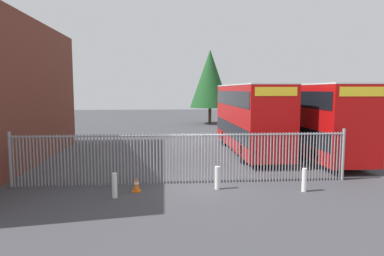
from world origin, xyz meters
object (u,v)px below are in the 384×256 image
(double_decker_bus_behind_fence_left, at_px, (312,117))
(bollard_near_right, at_px, (304,180))
(bollard_near_left, at_px, (115,185))
(bollard_center_front, at_px, (217,178))
(double_decker_bus_near_gate, at_px, (249,116))
(traffic_cone_by_gate, at_px, (136,185))

(double_decker_bus_behind_fence_left, distance_m, bollard_near_right, 8.44)
(bollard_near_left, height_order, bollard_center_front, same)
(bollard_near_right, bearing_deg, bollard_center_front, 170.04)
(double_decker_bus_near_gate, height_order, double_decker_bus_behind_fence_left, same)
(double_decker_bus_behind_fence_left, bearing_deg, bollard_near_left, -144.88)
(double_decker_bus_near_gate, bearing_deg, traffic_cone_by_gate, -128.33)
(bollard_center_front, bearing_deg, double_decker_bus_behind_fence_left, 44.91)
(double_decker_bus_behind_fence_left, height_order, bollard_near_left, double_decker_bus_behind_fence_left)
(double_decker_bus_behind_fence_left, xyz_separation_m, bollard_center_front, (-6.88, -6.85, -1.95))
(double_decker_bus_behind_fence_left, relative_size, bollard_near_right, 11.38)
(double_decker_bus_near_gate, bearing_deg, bollard_near_left, -128.99)
(double_decker_bus_near_gate, distance_m, bollard_center_front, 9.14)
(bollard_center_front, bearing_deg, bollard_near_right, -9.96)
(double_decker_bus_near_gate, distance_m, bollard_near_left, 11.89)
(bollard_near_left, distance_m, traffic_cone_by_gate, 1.08)
(double_decker_bus_behind_fence_left, relative_size, bollard_center_front, 11.38)
(bollard_near_right, bearing_deg, double_decker_bus_near_gate, 90.76)
(double_decker_bus_near_gate, height_order, bollard_near_right, double_decker_bus_near_gate)
(traffic_cone_by_gate, bearing_deg, bollard_center_front, 1.62)
(double_decker_bus_near_gate, xyz_separation_m, bollard_near_left, (-7.38, -9.12, -1.95))
(bollard_center_front, xyz_separation_m, bollard_near_right, (3.45, -0.60, 0.00))
(double_decker_bus_near_gate, height_order, bollard_near_left, double_decker_bus_near_gate)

